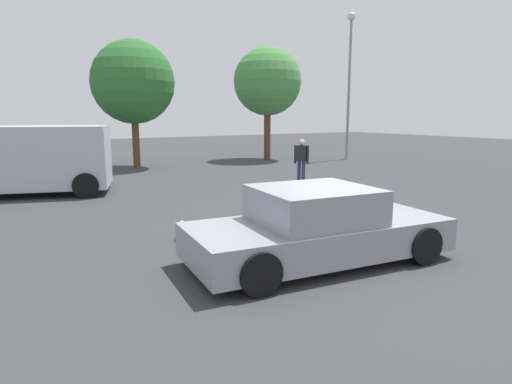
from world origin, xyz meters
name	(u,v)px	position (x,y,z in m)	size (l,w,h in m)	color
ground_plane	(322,258)	(0.00, 0.00, 0.00)	(80.00, 80.00, 0.00)	#38383D
sedan_foreground	(317,228)	(-0.21, -0.09, 0.59)	(4.63, 2.37, 1.29)	gray
dog	(186,229)	(-1.62, 2.22, 0.26)	(0.31, 0.71, 0.42)	beige
van_white	(18,158)	(-4.01, 9.62, 1.15)	(5.67, 3.66, 2.12)	#B2B7C1
pedestrian	(301,157)	(4.88, 6.94, 0.94)	(0.41, 0.50, 1.59)	navy
light_post_near	(350,64)	(12.28, 12.39, 5.14)	(0.44, 0.44, 7.79)	gray
tree_back_left	(267,82)	(8.45, 14.64, 4.21)	(3.66, 3.66, 6.06)	brown
tree_back_center	(133,82)	(1.16, 14.68, 3.90)	(3.77, 3.77, 5.80)	brown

